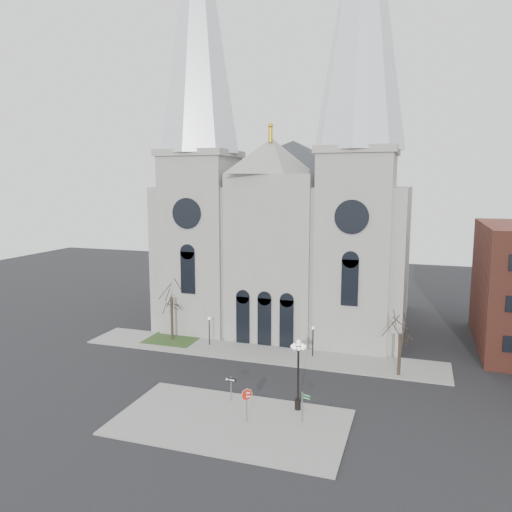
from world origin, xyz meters
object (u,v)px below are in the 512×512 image
(one_way_sign, at_px, (231,384))
(street_name_sign, at_px, (303,405))
(stop_sign, at_px, (247,398))
(globe_lamp, at_px, (298,366))

(one_way_sign, distance_m, street_name_sign, 6.96)
(stop_sign, height_order, globe_lamp, globe_lamp)
(stop_sign, xyz_separation_m, one_way_sign, (-2.51, 3.12, -0.47))
(street_name_sign, bearing_deg, globe_lamp, 129.45)
(stop_sign, height_order, street_name_sign, stop_sign)
(globe_lamp, xyz_separation_m, street_name_sign, (0.91, -2.08, -2.28))
(stop_sign, relative_size, one_way_sign, 1.27)
(stop_sign, height_order, one_way_sign, stop_sign)
(stop_sign, distance_m, one_way_sign, 4.03)
(stop_sign, distance_m, globe_lamp, 4.98)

